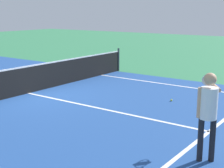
# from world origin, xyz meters

# --- Properties ---
(ground_plane) EXTENTS (60.00, 60.00, 0.00)m
(ground_plane) POSITION_xyz_m (0.00, 0.00, 0.00)
(ground_plane) COLOR #337F51
(court_surface_inbounds) EXTENTS (10.62, 24.40, 0.00)m
(court_surface_inbounds) POSITION_xyz_m (0.00, 0.00, 0.00)
(court_surface_inbounds) COLOR #234C93
(court_surface_inbounds) RESTS_ON ground_plane
(line_service_near) EXTENTS (8.22, 0.10, 0.01)m
(line_service_near) POSITION_xyz_m (0.00, -6.40, 0.00)
(line_service_near) COLOR white
(line_service_near) RESTS_ON ground_plane
(line_center_service) EXTENTS (0.10, 6.40, 0.01)m
(line_center_service) POSITION_xyz_m (0.00, -3.20, 0.00)
(line_center_service) COLOR white
(line_center_service) RESTS_ON ground_plane
(net) EXTENTS (10.95, 0.09, 1.07)m
(net) POSITION_xyz_m (0.00, 0.00, 0.49)
(net) COLOR #33383D
(net) RESTS_ON ground_plane
(player_near) EXTENTS (1.15, 0.64, 1.70)m
(player_near) POSITION_xyz_m (-1.54, -6.88, 1.06)
(player_near) COLOR black
(player_near) RESTS_ON ground_plane
(tennis_ball_mid_court) EXTENTS (0.07, 0.07, 0.07)m
(tennis_ball_mid_court) POSITION_xyz_m (1.96, -4.46, 0.03)
(tennis_ball_mid_court) COLOR #CCE033
(tennis_ball_mid_court) RESTS_ON ground_plane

